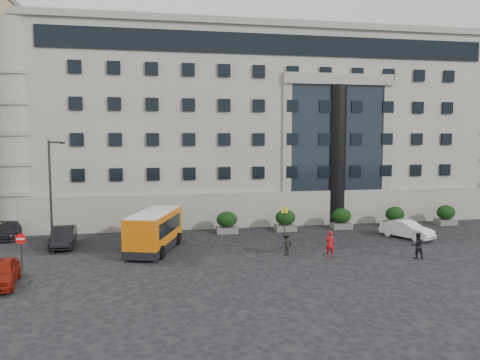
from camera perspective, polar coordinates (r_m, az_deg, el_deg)
The scene contains 22 objects.
ground at distance 32.67m, azimuth -1.54°, elevation -9.30°, with size 120.00×120.00×0.00m, color black.
civic_building at distance 54.34m, azimuth 1.03°, elevation 6.13°, with size 44.00×24.00×18.00m, color gray.
entrance_column at distance 44.88m, azimuth 11.62°, elevation 2.99°, with size 1.80×1.80×13.00m, color black.
hedge_a at distance 39.71m, azimuth -9.08°, elevation -5.36°, with size 1.80×1.26×1.84m.
hedge_b at distance 40.17m, azimuth -1.61°, elevation -5.17°, with size 1.80×1.26×1.84m.
hedge_c at distance 41.29m, azimuth 5.56°, elevation -4.91°, with size 1.80×1.26×1.84m.
hedge_d at distance 43.02m, azimuth 12.25°, elevation -4.59°, with size 1.80×1.26×1.84m.
hedge_e at distance 45.27m, azimuth 18.34°, elevation -4.25°, with size 1.80×1.26×1.84m.
hedge_f at distance 47.99m, azimuth 23.79°, elevation -3.90°, with size 1.80×1.26×1.84m.
street_lamp at distance 35.13m, azimuth -22.00°, elevation -1.41°, with size 1.16×0.18×8.00m.
bus_stop_sign at distance 38.26m, azimuth 5.44°, elevation -4.50°, with size 0.50×0.08×2.52m.
no_entry_sign at distance 31.91m, azimuth -25.14°, elevation -7.12°, with size 0.64×0.16×2.32m.
minibus at distance 34.46m, azimuth -10.39°, elevation -5.94°, with size 4.33×7.20×2.84m.
red_truck at distance 46.25m, azimuth -21.88°, elevation -3.48°, with size 3.49×5.72×2.87m.
parked_car_a at distance 29.52m, azimuth -27.18°, elevation -10.02°, with size 1.74×4.33×1.48m, color maroon.
parked_car_b at distance 37.71m, azimuth -20.74°, elevation -6.49°, with size 1.60×4.58×1.51m, color black.
parked_car_c at distance 42.69m, azimuth -26.30°, elevation -5.49°, with size 1.81×4.45×1.29m, color black.
parked_car_d at distance 43.89m, azimuth -26.46°, elevation -5.24°, with size 2.08×4.51×1.25m, color black.
white_taxi at distance 40.59m, azimuth 19.67°, elevation -5.68°, with size 1.52×4.35×1.43m, color white.
pedestrian_a at distance 32.95m, azimuth 10.88°, elevation -7.64°, with size 0.66×0.44×1.82m, color #A71018.
pedestrian_b at distance 34.10m, azimuth 20.80°, elevation -7.49°, with size 0.86×0.67×1.78m, color black.
pedestrian_c at distance 32.98m, azimuth 5.65°, elevation -7.72°, with size 1.06×0.61×1.64m, color black.
Camera 1 is at (-4.98, -31.21, 8.26)m, focal length 35.00 mm.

